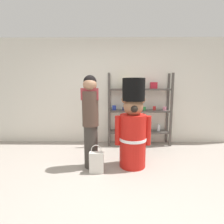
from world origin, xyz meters
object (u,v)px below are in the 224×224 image
object	(u,v)px
merchandise_shelf	(139,109)
person_shopper	(91,118)
teddy_bear_guard	(133,127)
shopping_bag	(97,162)

from	to	relation	value
merchandise_shelf	person_shopper	xyz separation A→B (m)	(-1.02, -1.28, 0.02)
merchandise_shelf	teddy_bear_guard	world-z (taller)	merchandise_shelf
teddy_bear_guard	merchandise_shelf	bearing A→B (deg)	77.44
teddy_bear_guard	person_shopper	distance (m)	0.77
merchandise_shelf	shopping_bag	world-z (taller)	merchandise_shelf
teddy_bear_guard	shopping_bag	bearing A→B (deg)	-157.15
teddy_bear_guard	person_shopper	world-z (taller)	person_shopper
merchandise_shelf	teddy_bear_guard	distance (m)	1.28
merchandise_shelf	person_shopper	distance (m)	1.64
merchandise_shelf	shopping_bag	bearing A→B (deg)	-120.96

